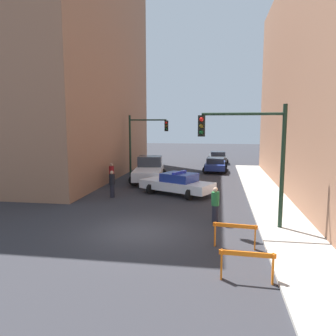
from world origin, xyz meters
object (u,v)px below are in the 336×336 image
(parked_car_mid, at_px, (218,157))
(barrier_front, at_px, (247,261))
(traffic_light_far, at_px, (142,136))
(police_car, at_px, (177,184))
(pedestrian_corner, at_px, (112,174))
(parked_car_near, at_px, (215,164))
(pedestrian_sidewalk, at_px, (215,205))
(pedestrian_crossing, at_px, (112,184))
(white_truck, at_px, (149,170))
(barrier_mid, at_px, (235,231))
(traffic_light_near, at_px, (254,147))

(parked_car_mid, distance_m, barrier_front, 28.68)
(traffic_light_far, xyz_separation_m, police_car, (3.98, -7.23, -2.67))
(parked_car_mid, height_order, pedestrian_corner, pedestrian_corner)
(parked_car_near, height_order, pedestrian_sidewalk, pedestrian_sidewalk)
(pedestrian_crossing, relative_size, pedestrian_corner, 1.00)
(traffic_light_far, bearing_deg, white_truck, -66.73)
(white_truck, relative_size, parked_car_near, 1.30)
(pedestrian_crossing, bearing_deg, barrier_mid, 79.13)
(pedestrian_sidewalk, bearing_deg, white_truck, -47.81)
(pedestrian_crossing, height_order, barrier_front, pedestrian_crossing)
(parked_car_mid, xyz_separation_m, pedestrian_corner, (-7.52, -15.30, 0.19))
(traffic_light_far, height_order, parked_car_mid, traffic_light_far)
(traffic_light_far, relative_size, white_truck, 0.93)
(parked_car_mid, height_order, pedestrian_crossing, pedestrian_crossing)
(parked_car_near, bearing_deg, parked_car_mid, 89.32)
(traffic_light_far, relative_size, pedestrian_sidewalk, 3.13)
(pedestrian_crossing, bearing_deg, traffic_light_near, 93.18)
(white_truck, bearing_deg, pedestrian_corner, -141.81)
(parked_car_near, distance_m, parked_car_mid, 6.99)
(traffic_light_far, height_order, barrier_front, traffic_light_far)
(barrier_front, distance_m, barrier_mid, 2.59)
(traffic_light_far, xyz_separation_m, barrier_mid, (7.20, -15.81, -2.78))
(white_truck, xyz_separation_m, barrier_front, (6.25, -15.66, -0.29))
(parked_car_mid, xyz_separation_m, barrier_front, (1.02, -28.67, -0.06))
(police_car, height_order, parked_car_near, police_car)
(traffic_light_far, distance_m, parked_car_mid, 12.41)
(traffic_light_far, xyz_separation_m, pedestrian_corner, (-1.12, -5.02, -2.54))
(police_car, height_order, white_truck, white_truck)
(traffic_light_near, bearing_deg, barrier_mid, -109.46)
(traffic_light_far, bearing_deg, pedestrian_crossing, -89.18)
(white_truck, bearing_deg, barrier_mid, -72.06)
(police_car, bearing_deg, barrier_front, -136.74)
(police_car, distance_m, parked_car_near, 10.76)
(barrier_mid, bearing_deg, police_car, 110.56)
(police_car, relative_size, parked_car_mid, 1.14)
(traffic_light_near, xyz_separation_m, pedestrian_crossing, (-7.91, 4.83, -2.67))
(white_truck, xyz_separation_m, pedestrian_crossing, (-1.05, -5.89, -0.04))
(traffic_light_far, distance_m, pedestrian_corner, 5.74)
(traffic_light_near, height_order, pedestrian_crossing, traffic_light_near)
(traffic_light_near, distance_m, traffic_light_far, 15.66)
(barrier_front, bearing_deg, police_car, 107.15)
(pedestrian_crossing, bearing_deg, pedestrian_sidewalk, 90.67)
(traffic_light_near, height_order, police_car, traffic_light_near)
(white_truck, bearing_deg, pedestrian_sidewalk, -69.33)
(pedestrian_corner, relative_size, barrier_mid, 1.04)
(parked_car_near, distance_m, barrier_mid, 19.12)
(traffic_light_far, height_order, white_truck, traffic_light_far)
(white_truck, bearing_deg, police_car, -64.85)
(pedestrian_crossing, bearing_deg, white_truck, -155.50)
(pedestrian_crossing, height_order, pedestrian_sidewalk, same)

